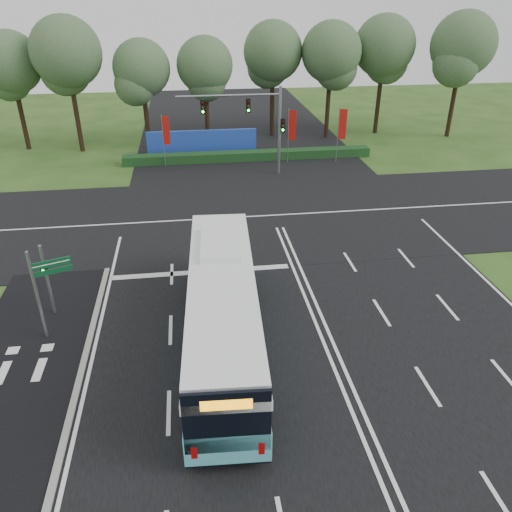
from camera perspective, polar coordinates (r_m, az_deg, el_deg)
The scene contains 15 objects.
ground at distance 23.58m, azimuth 6.59°, elevation -7.14°, with size 120.00×120.00×0.00m, color #294A18.
road_main at distance 23.57m, azimuth 6.60°, elevation -7.10°, with size 20.00×120.00×0.04m, color black.
road_cross at distance 33.83m, azimuth 1.79°, elevation 4.63°, with size 120.00×14.00×0.05m, color black.
bike_path at distance 21.86m, azimuth -25.91°, elevation -13.56°, with size 5.00×18.00×0.06m, color black.
kerb_strip at distance 21.17m, azimuth -19.61°, elevation -13.50°, with size 0.25×18.00×0.12m, color gray.
city_bus at distance 20.73m, azimuth -3.82°, elevation -6.22°, with size 3.44×13.14×3.74m.
pedestrian_signal at distance 24.58m, azimuth -22.80°, elevation -2.35°, with size 0.34×0.43×3.63m.
street_sign at distance 22.74m, azimuth -23.11°, elevation -2.93°, with size 1.58×0.65×4.28m.
banner_flag_left at distance 43.58m, azimuth -10.30°, elevation 13.63°, with size 0.62×0.26×4.40m.
banner_flag_mid at distance 43.88m, azimuth 4.05°, elevation 14.34°, with size 0.64×0.33×4.69m.
banner_flag_right at distance 44.51m, azimuth 9.72°, elevation 14.26°, with size 0.68×0.23×4.75m.
traffic_light_gantry at distance 40.41m, azimuth 0.15°, elevation 15.54°, with size 8.41×0.28×7.00m.
hedge at distance 45.32m, azimuth -0.84°, elevation 11.38°, with size 22.00×1.20×0.80m, color #153A19.
blue_hoarding at distance 47.23m, azimuth -6.18°, elevation 12.81°, with size 10.00×0.30×2.20m, color #2045B2.
eucalyptus_row at distance 50.04m, azimuth -0.16°, elevation 22.11°, with size 47.68×8.94×11.93m.
Camera 1 is at (-5.26, -18.53, 13.61)m, focal length 35.00 mm.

